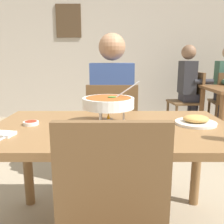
{
  "coord_description": "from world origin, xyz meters",
  "views": [
    {
      "loc": [
        -0.0,
        -1.37,
        1.11
      ],
      "look_at": [
        0.0,
        0.15,
        0.78
      ],
      "focal_mm": 39.38,
      "sensor_mm": 36.0,
      "label": 1
    }
  ],
  "objects": [
    {
      "name": "napkin_folded",
      "position": [
        -0.56,
        -0.18,
        0.73
      ],
      "size": [
        0.13,
        0.1,
        0.02
      ],
      "primitive_type": "cube",
      "rotation": [
        0.0,
        0.0,
        -0.2
      ],
      "color": "white",
      "rests_on": "dining_table_main"
    },
    {
      "name": "diner_main",
      "position": [
        0.0,
        0.73,
        0.75
      ],
      "size": [
        0.4,
        0.45,
        1.31
      ],
      "color": "#2D2D38",
      "rests_on": "ground_plane"
    },
    {
      "name": "sauce_dish",
      "position": [
        -0.48,
        0.03,
        0.74
      ],
      "size": [
        0.09,
        0.09,
        0.02
      ],
      "color": "white",
      "rests_on": "dining_table_main"
    },
    {
      "name": "spoon_utensil",
      "position": [
        -0.53,
        -0.23,
        0.73
      ],
      "size": [
        0.05,
        0.17,
        0.01
      ],
      "primitive_type": "cube",
      "rotation": [
        0.0,
        0.0,
        -0.21
      ],
      "color": "silver",
      "rests_on": "dining_table_main"
    },
    {
      "name": "dining_table_main",
      "position": [
        0.0,
        0.0,
        0.62
      ],
      "size": [
        1.39,
        0.83,
        0.73
      ],
      "color": "brown",
      "rests_on": "ground_plane"
    },
    {
      "name": "chair_diner_main",
      "position": [
        -0.0,
        0.7,
        0.51
      ],
      "size": [
        0.44,
        0.44,
        0.9
      ],
      "color": "brown",
      "rests_on": "ground_plane"
    },
    {
      "name": "curry_bowl",
      "position": [
        -0.02,
        0.04,
        0.85
      ],
      "size": [
        0.33,
        0.3,
        0.26
      ],
      "color": "silver",
      "rests_on": "dining_table_main"
    },
    {
      "name": "appetizer_plate",
      "position": [
        0.5,
        0.04,
        0.75
      ],
      "size": [
        0.24,
        0.24,
        0.06
      ],
      "color": "white",
      "rests_on": "dining_table_main"
    },
    {
      "name": "chair_bg_left",
      "position": [
        1.22,
        2.44,
        0.51
      ],
      "size": [
        0.49,
        0.49,
        0.9
      ],
      "color": "brown",
      "rests_on": "ground_plane"
    },
    {
      "name": "patron_bg_left",
      "position": [
        1.2,
        2.46,
        0.75
      ],
      "size": [
        0.45,
        0.4,
        1.31
      ],
      "color": "#2D2D38",
      "rests_on": "ground_plane"
    },
    {
      "name": "rice_plate",
      "position": [
        -0.02,
        -0.26,
        0.75
      ],
      "size": [
        0.24,
        0.24,
        0.06
      ],
      "color": "white",
      "rests_on": "dining_table_main"
    },
    {
      "name": "cafe_rear_partition",
      "position": [
        0.0,
        3.25,
        1.5
      ],
      "size": [
        10.0,
        0.1,
        3.0
      ],
      "primitive_type": "cube",
      "color": "#BCB2A3",
      "rests_on": "ground_plane"
    },
    {
      "name": "picture_frame_hung",
      "position": [
        -0.77,
        3.19,
        1.75
      ],
      "size": [
        0.44,
        0.03,
        0.56
      ],
      "primitive_type": "cube",
      "color": "#4C3823"
    }
  ]
}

